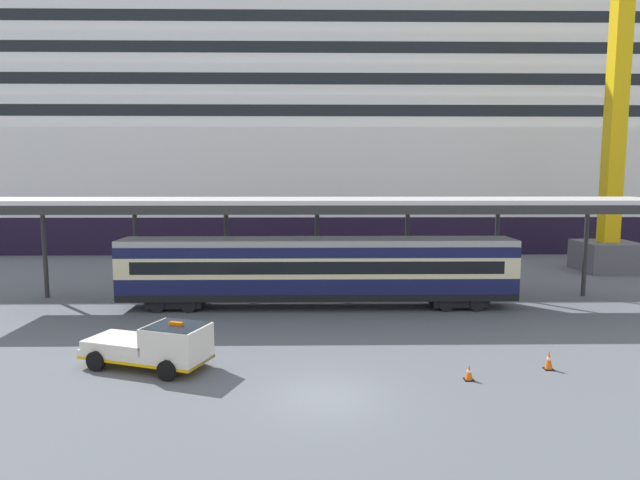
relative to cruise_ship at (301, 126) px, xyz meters
The scene contains 8 objects.
ground_plane 51.61m from the cruise_ship, 87.91° to the right, with size 400.00×400.00×0.00m, color slate.
cruise_ship is the anchor object (origin of this frame).
platform_canopy 36.98m from the cruise_ship, 87.31° to the right, with size 40.35×5.47×6.42m.
train_carriage 38.40m from the cruise_ship, 87.35° to the right, with size 22.97×2.81×4.11m.
service_truck 48.72m from the cruise_ship, 96.01° to the right, with size 5.58×3.63×2.02m.
traffic_cone_near 50.18m from the cruise_ship, 76.94° to the right, with size 0.36×0.36×0.79m.
traffic_cone_mid 50.59m from the cruise_ship, 81.30° to the right, with size 0.36×0.36×0.61m.
dockside_crane 35.84m from the cruise_ship, 43.55° to the right, with size 12.66×4.40×53.19m.
Camera 1 is at (-0.46, -18.46, 7.83)m, focal length 30.55 mm.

